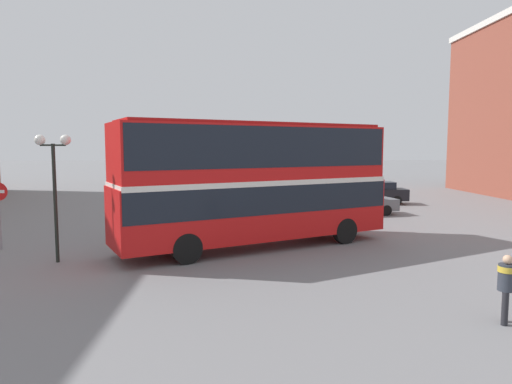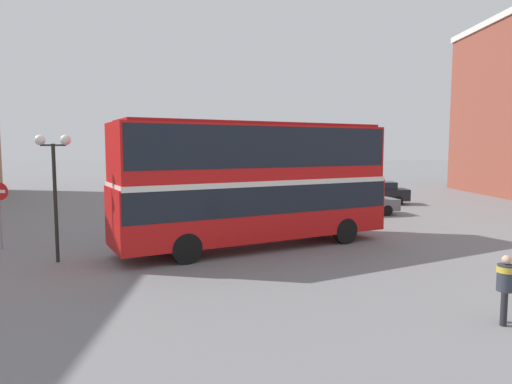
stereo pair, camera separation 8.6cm
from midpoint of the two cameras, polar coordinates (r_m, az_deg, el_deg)
name	(u,v)px [view 1 (the left image)]	position (r m, az deg, el deg)	size (l,w,h in m)	color
ground_plane	(218,243)	(18.81, -4.92, -6.41)	(240.00, 240.00, 0.00)	slate
double_decker_bus	(256,177)	(17.66, -0.14, 1.91)	(10.94, 7.14, 4.84)	red
pedestrian_foreground	(506,282)	(11.63, 28.63, -9.82)	(0.53, 0.53, 1.55)	#232328
parked_car_kerb_near	(358,202)	(27.19, 12.57, -1.23)	(4.51, 2.44, 1.46)	slate
parked_car_kerb_far	(375,193)	(32.65, 14.56, -0.07)	(4.42, 1.92, 1.55)	black
parked_car_side_street	(240,194)	(31.34, -2.09, -0.21)	(4.55, 2.72, 1.44)	maroon
street_lamp_twin_globe	(54,165)	(16.73, -24.09, 3.07)	(1.19, 0.35, 4.33)	black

